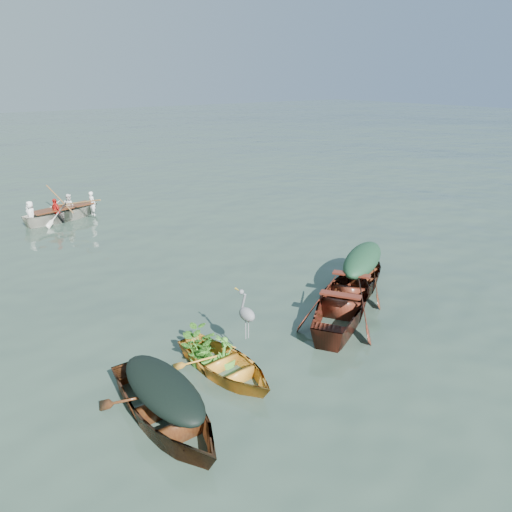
{
  "coord_description": "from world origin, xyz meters",
  "views": [
    {
      "loc": [
        -7.71,
        -5.94,
        4.97
      ],
      "look_at": [
        -0.43,
        3.84,
        0.5
      ],
      "focal_mm": 35.0,
      "sensor_mm": 36.0,
      "label": 1
    }
  ],
  "objects": [
    {
      "name": "open_wooden_boat",
      "position": [
        -0.29,
        0.77,
        0.0
      ],
      "size": [
        4.94,
        3.9,
        1.17
      ],
      "primitive_type": "imported",
      "rotation": [
        0.0,
        0.0,
        2.14
      ],
      "color": "#581F16",
      "rests_on": "ground"
    },
    {
      "name": "ground",
      "position": [
        0.0,
        0.0,
        0.0
      ],
      "size": [
        140.0,
        140.0,
        0.0
      ],
      "primitive_type": "plane",
      "color": "#33483B",
      "rests_on": "ground"
    },
    {
      "name": "thwart_benches",
      "position": [
        -0.29,
        0.77,
        0.61
      ],
      "size": [
        2.55,
        2.08,
        0.04
      ],
      "primitive_type": null,
      "rotation": [
        0.0,
        0.0,
        2.14
      ],
      "color": "#4A1A11",
      "rests_on": "open_wooden_boat"
    },
    {
      "name": "green_tarp_cover",
      "position": [
        1.09,
        1.56,
        0.77
      ],
      "size": [
        2.47,
        1.85,
        0.52
      ],
      "primitive_type": "ellipsoid",
      "rotation": [
        0.0,
        0.0,
        2.09
      ],
      "color": "#193D24",
      "rests_on": "green_tarp_boat"
    },
    {
      "name": "rowed_boat",
      "position": [
        -2.91,
        12.08,
        0.0
      ],
      "size": [
        4.13,
        2.04,
        0.93
      ],
      "primitive_type": "imported",
      "rotation": [
        0.0,
        0.0,
        1.79
      ],
      "color": "beige",
      "rests_on": "ground"
    },
    {
      "name": "green_tarp_boat",
      "position": [
        1.09,
        1.56,
        0.0
      ],
      "size": [
        4.5,
        3.36,
        1.03
      ],
      "primitive_type": "imported",
      "rotation": [
        0.0,
        0.0,
        2.09
      ],
      "color": "#562A14",
      "rests_on": "ground"
    },
    {
      "name": "dark_covered_boat",
      "position": [
        -5.1,
        -0.16,
        0.0
      ],
      "size": [
        1.4,
        3.75,
        0.94
      ],
      "primitive_type": "imported",
      "rotation": [
        0.0,
        0.0,
        0.0
      ],
      "color": "#512E12",
      "rests_on": "ground"
    },
    {
      "name": "yellow_dinghy",
      "position": [
        -3.65,
        0.41,
        0.0
      ],
      "size": [
        1.48,
        2.92,
        0.74
      ],
      "primitive_type": "imported",
      "rotation": [
        0.0,
        0.0,
        0.09
      ],
      "color": "gold",
      "rests_on": "ground"
    },
    {
      "name": "dark_tarp_cover",
      "position": [
        -5.1,
        -0.16,
        0.67
      ],
      "size": [
        0.77,
        2.06,
        0.4
      ],
      "primitive_type": "ellipsoid",
      "rotation": [
        0.0,
        0.0,
        0.0
      ],
      "color": "black",
      "rests_on": "dark_covered_boat"
    },
    {
      "name": "oars",
      "position": [
        -2.91,
        12.08,
        0.49
      ],
      "size": [
        1.16,
        2.67,
        0.06
      ],
      "primitive_type": null,
      "rotation": [
        0.0,
        0.0,
        1.79
      ],
      "color": "brown",
      "rests_on": "rowed_boat"
    },
    {
      "name": "heron",
      "position": [
        -3.11,
        0.51,
        0.83
      ],
      "size": [
        0.32,
        0.42,
        0.92
      ],
      "primitive_type": null,
      "rotation": [
        0.0,
        0.0,
        0.09
      ],
      "color": "gray",
      "rests_on": "yellow_dinghy"
    },
    {
      "name": "rowers",
      "position": [
        -2.91,
        12.08,
        0.84
      ],
      "size": [
        2.94,
        1.66,
        0.76
      ],
      "primitive_type": "imported",
      "rotation": [
        0.0,
        0.0,
        1.79
      ],
      "color": "white",
      "rests_on": "rowed_boat"
    },
    {
      "name": "dinghy_weeds",
      "position": [
        -3.68,
        0.96,
        0.67
      ],
      "size": [
        0.78,
        0.96,
        0.6
      ],
      "primitive_type": "imported",
      "rotation": [
        0.0,
        0.0,
        0.09
      ],
      "color": "#346F1D",
      "rests_on": "yellow_dinghy"
    }
  ]
}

